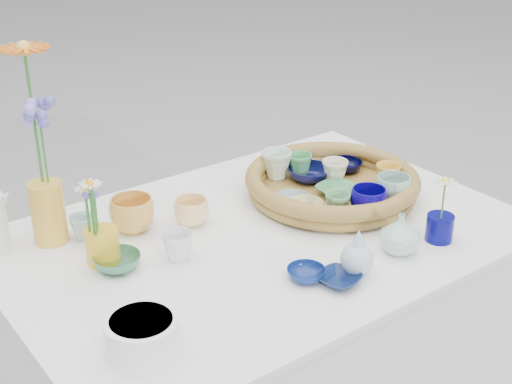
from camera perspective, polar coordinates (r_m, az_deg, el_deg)
wicker_tray at (r=1.95m, az=6.09°, el=0.65°), size 0.47×0.47×0.08m
tray_ceramic_0 at (r=2.01m, az=4.26°, el=1.47°), size 0.13×0.13×0.04m
tray_ceramic_1 at (r=2.08m, az=7.18°, el=2.07°), size 0.10×0.10×0.03m
tray_ceramic_2 at (r=1.99m, az=10.50°, el=1.31°), size 0.07×0.07×0.06m
tray_ceramic_3 at (r=1.93m, az=6.55°, el=0.10°), size 0.12×0.12×0.03m
tray_ceramic_4 at (r=1.81m, az=6.53°, el=-1.00°), size 0.09×0.09×0.06m
tray_ceramic_5 at (r=1.85m, az=2.90°, el=-0.80°), size 0.13×0.13×0.03m
tray_ceramic_6 at (r=2.01m, az=1.66°, el=2.21°), size 0.10×0.10×0.08m
tray_ceramic_7 at (r=1.99m, az=6.32°, el=1.61°), size 0.09×0.09×0.07m
tray_ceramic_8 at (r=2.13m, az=5.57°, el=2.60°), size 0.10×0.10×0.02m
tray_ceramic_9 at (r=1.82m, az=8.98°, el=-0.79°), size 0.10×0.10×0.07m
tray_ceramic_10 at (r=1.83m, az=4.03°, el=-1.16°), size 0.11×0.11×0.03m
tray_ceramic_11 at (r=1.90m, az=10.89°, el=0.20°), size 0.11×0.11×0.07m
tray_ceramic_12 at (r=2.03m, az=3.51°, el=2.16°), size 0.08×0.08×0.07m
loose_ceramic_0 at (r=1.79m, az=-9.88°, el=-1.79°), size 0.14×0.14×0.09m
loose_ceramic_1 at (r=1.80m, az=-5.19°, el=-1.59°), size 0.11×0.11×0.07m
loose_ceramic_2 at (r=1.65m, az=-11.03°, el=-5.51°), size 0.11×0.11×0.03m
loose_ceramic_3 at (r=1.65m, az=-6.29°, el=-4.32°), size 0.09×0.09×0.07m
loose_ceramic_4 at (r=1.58m, az=4.02°, el=-6.56°), size 0.10×0.10×0.03m
loose_ceramic_5 at (r=1.78m, az=-13.64°, el=-2.75°), size 0.08×0.08×0.06m
loose_ceramic_6 at (r=1.57m, az=6.65°, el=-6.95°), size 0.11×0.11×0.02m
fluted_bowl at (r=1.37m, az=-9.09°, el=-11.30°), size 0.18×0.18×0.07m
bud_vase_paleblue at (r=1.59m, az=8.13°, el=-4.68°), size 0.10×0.10×0.12m
bud_vase_seafoam at (r=1.70m, az=11.45°, el=-3.26°), size 0.10×0.10×0.10m
bud_vase_cobalt at (r=1.78m, az=14.48°, el=-2.79°), size 0.07×0.07×0.07m
single_daisy at (r=1.73m, az=14.75°, el=-0.66°), size 0.08×0.08×0.12m
tall_vase_yellow at (r=1.77m, az=-16.29°, el=-1.59°), size 0.10×0.10×0.15m
gerbera at (r=1.69m, az=-17.36°, el=5.72°), size 0.16×0.16×0.34m
hydrangea at (r=1.71m, az=-16.63°, el=3.37°), size 0.08×0.08×0.24m
daisy_cup at (r=1.66m, az=-12.17°, el=-4.24°), size 0.10×0.10×0.08m
daisy_posy at (r=1.61m, az=-12.80°, el=-0.92°), size 0.10×0.10×0.14m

